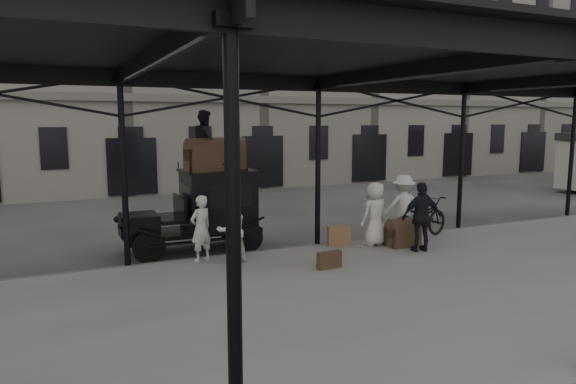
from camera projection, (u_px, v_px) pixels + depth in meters
name	position (u px, v px, depth m)	size (l,w,h in m)	color
ground	(356.00, 268.00, 12.26)	(120.00, 120.00, 0.00)	#383533
platform	(409.00, 290.00, 10.45)	(28.00, 8.00, 0.15)	slate
canopy	(408.00, 64.00, 10.06)	(22.50, 9.00, 4.74)	black
building_frontage	(179.00, 54.00, 27.47)	(64.00, 8.00, 14.00)	slate
taxi	(207.00, 206.00, 13.84)	(3.65, 1.55, 2.18)	black
porter_left	(201.00, 228.00, 12.25)	(0.58, 0.38, 1.60)	beige
porter_midleft	(232.00, 230.00, 12.14)	(0.75, 0.59, 1.55)	silver
porter_centre	(375.00, 214.00, 13.82)	(0.84, 0.54, 1.71)	beige
porter_official	(422.00, 217.00, 13.15)	(1.05, 0.44, 1.80)	black
porter_right	(403.00, 206.00, 14.65)	(1.18, 0.68, 1.82)	silver
bicycle	(421.00, 218.00, 14.58)	(0.79, 2.26, 1.19)	black
porter_roof	(205.00, 140.00, 13.49)	(0.78, 0.60, 1.60)	black
steamer_trunk_roof_near	(205.00, 157.00, 13.39)	(0.99, 0.61, 0.73)	#4C3423
steamer_trunk_roof_far	(227.00, 156.00, 14.11)	(0.97, 0.59, 0.71)	#4C3423
steamer_trunk_platform	(403.00, 234.00, 13.76)	(0.86, 0.53, 0.63)	#4C3423
wicker_hamper	(339.00, 236.00, 13.91)	(0.60, 0.45, 0.50)	#916343
suitcase_upright	(381.00, 235.00, 14.13)	(0.15, 0.60, 0.45)	#4C3423
suitcase_flat	(329.00, 260.00, 11.70)	(0.60, 0.15, 0.40)	#4C3423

